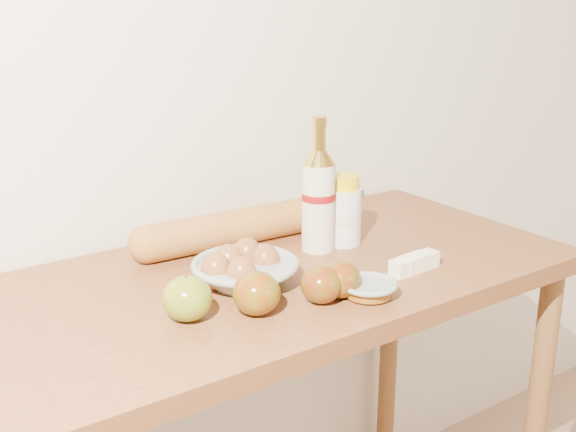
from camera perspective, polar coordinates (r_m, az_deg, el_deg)
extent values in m
cube|color=silver|center=(1.63, -7.45, 12.67)|extent=(3.50, 0.02, 2.60)
cube|color=brown|center=(1.45, -0.68, -4.97)|extent=(1.20, 0.60, 0.04)
cylinder|color=brown|center=(2.14, 7.96, -10.64)|extent=(0.05, 0.05, 0.86)
cylinder|color=beige|center=(1.52, 2.41, 0.68)|extent=(0.09, 0.09, 0.19)
cylinder|color=maroon|center=(1.51, 2.42, 1.58)|extent=(0.09, 0.09, 0.02)
cone|color=gold|center=(1.49, 2.46, 4.68)|extent=(0.09, 0.09, 0.03)
cylinder|color=gold|center=(1.48, 2.48, 6.17)|extent=(0.04, 0.04, 0.05)
cylinder|color=gold|center=(1.48, 2.50, 7.49)|extent=(0.04, 0.04, 0.02)
cylinder|color=silver|center=(1.57, 4.42, -0.01)|extent=(0.10, 0.10, 0.12)
cylinder|color=beige|center=(1.57, 4.42, -0.01)|extent=(0.10, 0.10, 0.03)
cylinder|color=yellow|center=(1.55, 4.48, 2.69)|extent=(0.08, 0.08, 0.03)
torus|color=#919E99|center=(1.36, -3.41, -3.85)|extent=(0.27, 0.27, 0.02)
ellipsoid|color=brown|center=(1.32, -3.69, -4.67)|extent=(0.08, 0.08, 0.07)
ellipsoid|color=brown|center=(1.38, -1.79, -3.65)|extent=(0.08, 0.08, 0.07)
ellipsoid|color=brown|center=(1.39, -4.70, -3.65)|extent=(0.08, 0.08, 0.07)
ellipsoid|color=brown|center=(1.35, -5.72, -4.36)|extent=(0.08, 0.08, 0.07)
ellipsoid|color=brown|center=(1.42, -3.24, -3.10)|extent=(0.08, 0.08, 0.07)
cylinder|color=#C9863D|center=(1.57, -4.39, -0.95)|extent=(0.40, 0.10, 0.08)
sphere|color=#C9863D|center=(1.49, -11.09, -2.21)|extent=(0.08, 0.08, 0.08)
sphere|color=#C9863D|center=(1.66, 1.63, 0.19)|extent=(0.08, 0.08, 0.08)
ellipsoid|color=olive|center=(1.23, -7.97, -6.46)|extent=(0.11, 0.11, 0.08)
cylinder|color=#4B3119|center=(1.22, -8.04, -5.05)|extent=(0.01, 0.01, 0.01)
ellipsoid|color=#971508|center=(1.24, -2.51, -6.11)|extent=(0.11, 0.11, 0.08)
cylinder|color=#523B1B|center=(1.23, -2.53, -4.73)|extent=(0.01, 0.01, 0.01)
ellipsoid|color=maroon|center=(1.31, 4.15, -5.00)|extent=(0.08, 0.08, 0.07)
cylinder|color=#4A2E18|center=(1.30, 4.18, -3.80)|extent=(0.01, 0.01, 0.01)
torus|color=gray|center=(1.35, 4.32, -4.96)|extent=(0.12, 0.12, 0.01)
cylinder|color=brown|center=(1.35, 4.31, -5.34)|extent=(0.10, 0.10, 0.02)
torus|color=gray|center=(1.32, 6.39, -5.36)|extent=(0.11, 0.11, 0.01)
cylinder|color=brown|center=(1.32, 6.38, -5.79)|extent=(0.09, 0.09, 0.02)
cube|color=#FDF2C4|center=(1.45, 9.95, -3.71)|extent=(0.12, 0.04, 0.03)
cube|color=white|center=(1.45, 9.95, -3.71)|extent=(0.06, 0.04, 0.03)
ellipsoid|color=maroon|center=(1.29, 2.65, -5.41)|extent=(0.08, 0.08, 0.07)
cylinder|color=#4A2E18|center=(1.28, 2.67, -4.20)|extent=(0.01, 0.01, 0.01)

